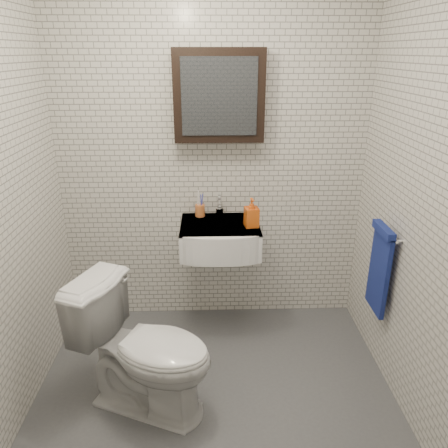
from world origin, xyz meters
name	(u,v)px	position (x,y,z in m)	size (l,w,h in m)	color
ground	(215,400)	(0.00, 0.00, 0.01)	(2.20, 2.00, 0.01)	#4D5055
room_shell	(213,165)	(0.00, 0.00, 1.47)	(2.22, 2.02, 2.51)	silver
washbasin	(220,238)	(0.05, 0.73, 0.76)	(0.55, 0.50, 0.20)	white
faucet	(219,207)	(0.05, 0.93, 0.92)	(0.06, 0.20, 0.15)	silver
mirror_cabinet	(219,96)	(0.05, 0.93, 1.70)	(0.60, 0.15, 0.60)	black
towel_rail	(380,266)	(1.04, 0.35, 0.72)	(0.09, 0.30, 0.58)	silver
toothbrush_cup	(200,210)	(-0.09, 0.93, 0.90)	(0.09, 0.09, 0.19)	#CA6932
soap_bottle	(252,213)	(0.27, 0.72, 0.95)	(0.09, 0.09, 0.20)	orange
toilet	(146,349)	(-0.39, -0.01, 0.40)	(0.45, 0.79, 0.80)	white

